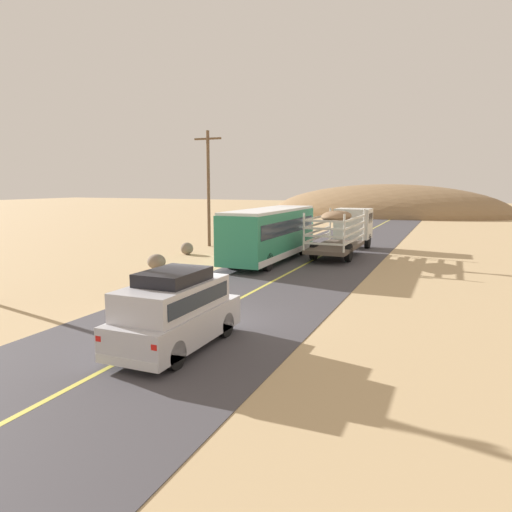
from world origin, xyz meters
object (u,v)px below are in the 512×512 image
boulder_near_shoulder (273,226)px  livestock_truck (347,226)px  power_pole_mid (208,185)px  boulder_mid_field (157,262)px  boulder_far_horizon (187,248)px  suv_near (175,310)px  bus (270,233)px

boulder_near_shoulder → livestock_truck: bearing=-51.1°
livestock_truck → power_pole_mid: power_pole_mid is taller
power_pole_mid → boulder_mid_field: power_pole_mid is taller
livestock_truck → power_pole_mid: bearing=-173.6°
livestock_truck → boulder_far_horizon: (-9.65, -5.57, -1.39)m
suv_near → livestock_truck: 21.75m
boulder_near_shoulder → boulder_mid_field: (2.23, -24.10, 0.03)m
suv_near → livestock_truck: bearing=89.3°
suv_near → livestock_truck: (0.26, 21.74, 0.64)m
bus → boulder_near_shoulder: 20.48m
suv_near → bus: (-3.14, 15.64, 0.60)m
boulder_mid_field → boulder_far_horizon: 5.64m
power_pole_mid → boulder_near_shoulder: 14.84m
bus → boulder_mid_field: bearing=-134.8°
power_pole_mid → suv_near: bearing=-63.9°
power_pole_mid → boulder_mid_field: (2.02, -9.88, -4.20)m
boulder_mid_field → livestock_truck: bearing=53.0°
bus → boulder_mid_field: size_ratio=9.73×
power_pole_mid → boulder_near_shoulder: bearing=90.8°
boulder_far_horizon → livestock_truck: bearing=30.0°
power_pole_mid → boulder_far_horizon: power_pole_mid is taller
livestock_truck → bus: bus is taller
boulder_near_shoulder → boulder_far_horizon: 18.65m
boulder_mid_field → boulder_far_horizon: (-1.34, 5.47, -0.01)m
power_pole_mid → boulder_near_shoulder: power_pole_mid is taller
livestock_truck → boulder_mid_field: (-8.31, -11.04, -1.37)m
bus → boulder_far_horizon: 6.41m
boulder_near_shoulder → power_pole_mid: bearing=-89.2°
boulder_mid_field → power_pole_mid: bearing=101.6°
suv_near → boulder_near_shoulder: suv_near is taller
suv_near → boulder_near_shoulder: bearing=106.5°
power_pole_mid → bus: bearing=-35.4°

